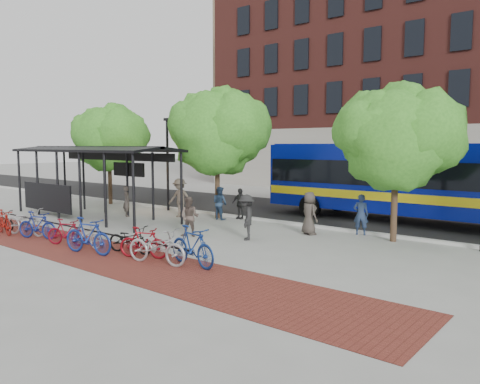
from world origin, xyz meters
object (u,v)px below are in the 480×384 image
Objects in this scene: bike_8 at (130,239)px; bike_11 at (192,246)px; bike_7 at (88,236)px; bike_10 at (157,246)px; lamp_post_left at (168,161)px; tree_a at (110,135)px; bike_5 at (67,232)px; pedestrian_4 at (240,204)px; bus_shelter at (91,158)px; bike_2 at (26,222)px; bike_3 at (37,225)px; bike_6 at (86,235)px; pedestrian_7 at (361,215)px; bike_1 at (4,222)px; bus at (409,178)px; bike_9 at (144,243)px; pedestrian_2 at (220,203)px; pedestrian_3 at (180,198)px; bike_0 at (0,220)px; tree_c at (399,134)px; pedestrian_6 at (309,213)px; pedestrian_9 at (247,217)px; tree_b at (219,128)px; pedestrian_8 at (190,217)px.

bike_8 is 2.83m from bike_11.
bike_10 is at bearing -89.22° from bike_7.
tree_a is at bearing -177.08° from lamp_post_left.
bike_5 reaches higher than bike_8.
pedestrian_4 is at bearing -30.67° from bike_5.
bus_shelter is 7.85m from pedestrian_4.
bike_2 is at bearing 66.56° from bike_5.
bike_3 is 2.82m from bike_6.
bike_8 is at bearing 66.89° from bike_10.
pedestrian_4 is 0.92× the size of pedestrian_7.
bus_shelter is 6.30× the size of bike_1.
bike_9 is (-4.08, -12.34, -1.62)m from bus.
pedestrian_4 is (0.65, 0.77, -0.05)m from pedestrian_2.
bike_2 is at bearing 70.20° from bike_9.
bike_2 is at bearing -112.80° from pedestrian_3.
pedestrian_4 is at bearing -0.84° from bike_8.
tree_a is 8.02m from pedestrian_3.
pedestrian_7 is (3.68, 8.15, 0.32)m from bike_9.
bike_3 is at bearing -100.05° from bike_0.
tree_c is at bearing -39.40° from bike_10.
bike_7 is 2.06m from bike_9.
pedestrian_3 is 1.12× the size of pedestrian_6.
bike_10 reaches higher than bike_1.
pedestrian_9 reaches higher than bike_0.
bike_11 is at bearing -38.50° from lamp_post_left.
tree_a is 9.01m from tree_b.
bike_3 is (-10.98, -8.40, -3.52)m from tree_c.
pedestrian_9 reaches higher than bike_8.
pedestrian_7 reaches higher than bike_6.
pedestrian_8 reaches higher than bike_8.
pedestrian_3 is at bearing -29.08° from lamp_post_left.
tree_b reaches higher than bike_11.
bike_2 is at bearing -93.54° from pedestrian_9.
bike_3 is 0.99× the size of bike_8.
bike_0 is 9.75m from pedestrian_2.
pedestrian_8 reaches higher than bike_10.
pedestrian_6 is (2.02, 6.89, 0.37)m from bike_9.
pedestrian_6 is (10.95, 2.94, -2.12)m from bus_shelter.
lamp_post_left is 11.41m from bike_9.
lamp_post_left is 2.87× the size of bike_3.
tree_a is at bearing -141.58° from pedestrian_9.
tree_a is at bearing -180.00° from tree_b.
bike_7 reaches higher than bike_8.
bike_2 is at bearing 83.59° from bike_8.
pedestrian_7 reaches higher than bike_8.
bike_8 is 9.21m from pedestrian_7.
pedestrian_7 is at bearing -49.05° from bike_9.
bike_11 is 1.34× the size of pedestrian_4.
tree_a is at bearing 178.20° from pedestrian_4.
pedestrian_9 is (3.46, -3.81, 0.12)m from pedestrian_4.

